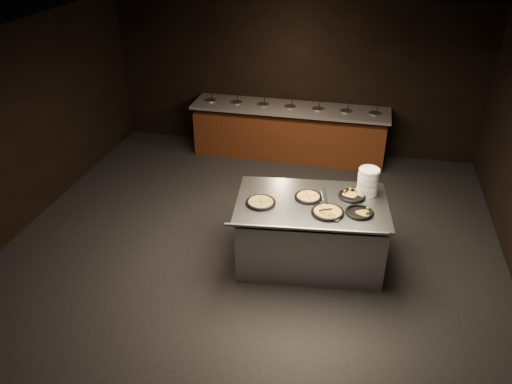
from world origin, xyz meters
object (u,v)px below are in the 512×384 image
pan_veggie_whole (261,202)px  pan_cheese_whole (308,197)px  serving_counter (310,233)px  plate_stack (368,182)px

pan_veggie_whole → pan_cheese_whole: 0.64m
serving_counter → plate_stack: 1.03m
pan_veggie_whole → pan_cheese_whole: (0.58, 0.28, -0.00)m
pan_veggie_whole → pan_cheese_whole: size_ratio=1.07×
plate_stack → pan_veggie_whole: size_ratio=0.93×
serving_counter → plate_stack: plate_stack is taller
plate_stack → pan_veggie_whole: plate_stack is taller
serving_counter → plate_stack: size_ratio=5.79×
serving_counter → pan_veggie_whole: bearing=-170.7°
pan_cheese_whole → pan_veggie_whole: bearing=-154.5°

